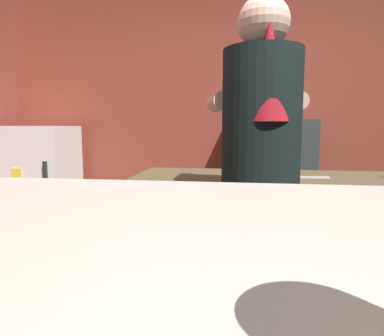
% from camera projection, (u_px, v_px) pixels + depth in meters
% --- Properties ---
extents(wall_back, '(5.20, 0.10, 2.70)m').
position_uv_depth(wall_back, '(250.00, 110.00, 3.46)').
color(wall_back, brown).
rests_on(wall_back, ground).
extents(prep_counter, '(2.10, 0.60, 0.90)m').
position_uv_depth(prep_counter, '(316.00, 254.00, 1.94)').
color(prep_counter, '#493E29').
rests_on(prep_counter, ground).
extents(back_shelf, '(0.84, 0.36, 1.25)m').
position_uv_depth(back_shelf, '(268.00, 185.00, 3.24)').
color(back_shelf, '#313B39').
rests_on(back_shelf, ground).
extents(mini_fridge, '(0.59, 0.58, 1.19)m').
position_uv_depth(mini_fridge, '(44.00, 185.00, 3.39)').
color(mini_fridge, white).
rests_on(mini_fridge, ground).
extents(bartender, '(0.47, 0.54, 1.72)m').
position_uv_depth(bartender, '(260.00, 169.00, 1.47)').
color(bartender, '#2D363C').
rests_on(bartender, ground).
extents(mixing_bowl, '(0.19, 0.19, 0.05)m').
position_uv_depth(mixing_bowl, '(264.00, 173.00, 1.85)').
color(mixing_bowl, '#CA5133').
rests_on(mixing_bowl, prep_counter).
extents(chefs_knife, '(0.24, 0.06, 0.01)m').
position_uv_depth(chefs_knife, '(307.00, 177.00, 1.84)').
color(chefs_knife, silver).
rests_on(chefs_knife, prep_counter).
extents(bottle_vinegar, '(0.06, 0.06, 0.18)m').
position_uv_depth(bottle_vinegar, '(274.00, 112.00, 3.07)').
color(bottle_vinegar, '#528A2F').
rests_on(bottle_vinegar, back_shelf).
extents(bottle_olive_oil, '(0.05, 0.05, 0.22)m').
position_uv_depth(bottle_olive_oil, '(265.00, 111.00, 3.24)').
color(bottle_olive_oil, red).
rests_on(bottle_olive_oil, back_shelf).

